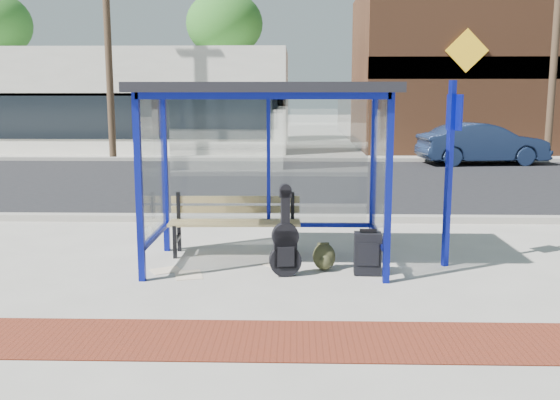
{
  "coord_description": "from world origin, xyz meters",
  "views": [
    {
      "loc": [
        0.4,
        -8.13,
        2.29
      ],
      "look_at": [
        0.18,
        0.2,
        0.86
      ],
      "focal_mm": 40.0,
      "sensor_mm": 36.0,
      "label": 1
    }
  ],
  "objects_px": {
    "bench": "(235,220)",
    "guitar_bag": "(285,245)",
    "backpack": "(324,257)",
    "parked_car": "(482,144)",
    "suitcase": "(368,254)"
  },
  "relations": [
    {
      "from": "bench",
      "to": "suitcase",
      "type": "xyz_separation_m",
      "value": [
        1.79,
        -1.02,
        -0.22
      ]
    },
    {
      "from": "parked_car",
      "to": "bench",
      "type": "bearing_deg",
      "value": 142.28
    },
    {
      "from": "guitar_bag",
      "to": "backpack",
      "type": "bearing_deg",
      "value": 20.93
    },
    {
      "from": "bench",
      "to": "backpack",
      "type": "height_order",
      "value": "bench"
    },
    {
      "from": "guitar_bag",
      "to": "parked_car",
      "type": "xyz_separation_m",
      "value": [
        6.19,
        12.79,
        0.27
      ]
    },
    {
      "from": "guitar_bag",
      "to": "parked_car",
      "type": "bearing_deg",
      "value": 55.34
    },
    {
      "from": "bench",
      "to": "parked_car",
      "type": "xyz_separation_m",
      "value": [
        6.93,
        11.68,
        0.17
      ]
    },
    {
      "from": "backpack",
      "to": "parked_car",
      "type": "bearing_deg",
      "value": 59.71
    },
    {
      "from": "bench",
      "to": "guitar_bag",
      "type": "relative_size",
      "value": 1.69
    },
    {
      "from": "guitar_bag",
      "to": "suitcase",
      "type": "xyz_separation_m",
      "value": [
        1.05,
        0.1,
        -0.13
      ]
    },
    {
      "from": "guitar_bag",
      "to": "parked_car",
      "type": "height_order",
      "value": "parked_car"
    },
    {
      "from": "suitcase",
      "to": "backpack",
      "type": "height_order",
      "value": "suitcase"
    },
    {
      "from": "backpack",
      "to": "parked_car",
      "type": "relative_size",
      "value": 0.09
    },
    {
      "from": "parked_car",
      "to": "guitar_bag",
      "type": "bearing_deg",
      "value": 147.16
    },
    {
      "from": "bench",
      "to": "guitar_bag",
      "type": "xyz_separation_m",
      "value": [
        0.74,
        -1.12,
        -0.09
      ]
    }
  ]
}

